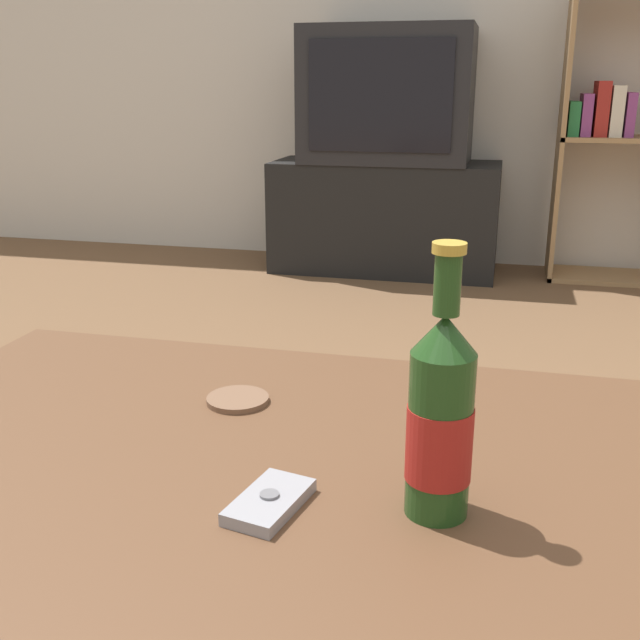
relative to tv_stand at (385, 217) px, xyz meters
The scene contains 7 objects.
coffee_table 2.75m from the tv_stand, 84.72° to the right, with size 1.02×0.71×0.44m.
tv_stand is the anchor object (origin of this frame).
television 0.55m from the tv_stand, 90.00° to the right, with size 0.75×0.46×0.59m.
bookshelf 1.10m from the tv_stand, ahead, with size 0.59×0.30×1.26m.
beer_bottle 2.87m from the tv_stand, 79.96° to the right, with size 0.07×0.07×0.28m.
cell_phone 2.87m from the tv_stand, 83.40° to the right, with size 0.08×0.11×0.02m.
coaster 2.61m from the tv_stand, 85.49° to the right, with size 0.09×0.09×0.01m.
Camera 1 is at (0.29, -0.76, 0.86)m, focal length 42.00 mm.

